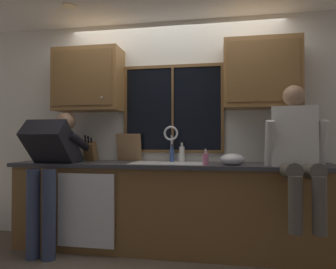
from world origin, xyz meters
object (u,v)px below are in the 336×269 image
Objects in this scene: person_standing at (52,162)px; bottle_green_glass at (172,155)px; person_sitting_on_counter at (297,147)px; mixing_bowl at (232,159)px; bottle_tall_clear at (182,154)px; cutting_board at (129,147)px; soap_dispenser at (206,159)px; knife_block at (90,152)px.

person_standing reaches higher than bottle_green_glass.
bottle_green_glass is at bearing 159.78° from person_sitting_on_counter.
mixing_bowl is 0.61m from bottle_tall_clear.
soap_dispenser is at bearing -24.08° from cutting_board.
cutting_board reaches higher than soap_dispenser.
bottle_green_glass is at bearing 2.56° from knife_block.
person_standing is 0.49m from knife_block.
cutting_board is 1.22m from mixing_bowl.
bottle_tall_clear is (0.11, 0.00, 0.01)m from bottle_green_glass.
bottle_green_glass is at bearing 20.70° from person_standing.
knife_block is 0.45m from cutting_board.
person_sitting_on_counter is 0.84m from soap_dispenser.
soap_dispenser is at bearing -52.52° from bottle_tall_clear.
person_standing is 4.61× the size of cutting_board.
bottle_green_glass is (-0.65, 0.29, 0.03)m from mixing_bowl.
knife_block reaches higher than soap_dispenser.
mixing_bowl is at bearing -28.21° from bottle_tall_clear.
mixing_bowl is at bearing -8.65° from knife_block.
bottle_green_glass is (1.20, 0.45, 0.07)m from person_standing.
person_standing is 1.29m from bottle_green_glass.
person_standing is 7.56× the size of bottle_green_glass.
bottle_green_glass is (0.52, -0.04, -0.08)m from cutting_board.
soap_dispenser is at bearing -13.44° from knife_block.
cutting_board reaches higher than bottle_tall_clear.
person_sitting_on_counter is at bearing -5.65° from soap_dispenser.
cutting_board reaches higher than bottle_green_glass.
person_standing is 0.85m from cutting_board.
knife_block is at bearing -169.26° from cutting_board.
cutting_board is 1.00m from soap_dispenser.
cutting_board is at bearing 35.96° from person_standing.
soap_dispenser is at bearing 174.35° from person_sitting_on_counter.
bottle_green_glass is 0.11m from bottle_tall_clear.
cutting_board is at bearing 164.30° from mixing_bowl.
mixing_bowl is 1.06× the size of bottle_tall_clear.
person_sitting_on_counter is at bearing -22.10° from bottle_tall_clear.
knife_block is 1.43× the size of bottle_tall_clear.
person_sitting_on_counter is 0.60m from mixing_bowl.
cutting_board is 1.34× the size of mixing_bowl.
bottle_tall_clear is at bearing 2.44° from knife_block.
person_standing is 2.42m from person_sitting_on_counter.
mixing_bowl is at bearing 16.80° from soap_dispenser.
knife_block is (-2.17, 0.40, -0.08)m from person_sitting_on_counter.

